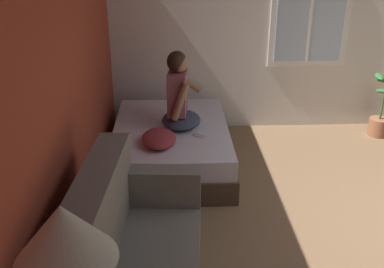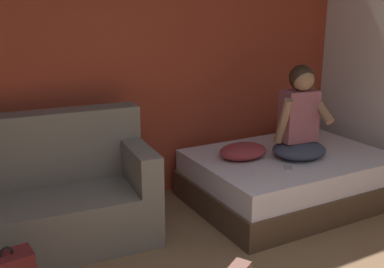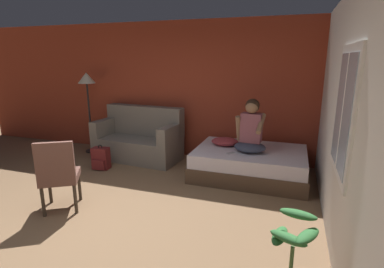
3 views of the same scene
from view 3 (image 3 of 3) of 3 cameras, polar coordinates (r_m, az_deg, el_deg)
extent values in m
plane|color=brown|center=(3.97, -18.15, -16.43)|extent=(40.00, 40.00, 0.00)
cube|color=#993823|center=(6.19, -1.82, 8.34)|extent=(10.28, 0.16, 2.70)
cube|color=silver|center=(2.81, 29.68, -0.54)|extent=(0.16, 7.40, 2.70)
cube|color=white|center=(3.15, 27.07, 3.71)|extent=(0.02, 1.04, 1.24)
cube|color=#9EB2C6|center=(3.15, 26.78, 3.74)|extent=(0.01, 0.88, 1.08)
cube|color=white|center=(3.15, 26.78, 3.74)|extent=(0.01, 0.04, 1.08)
cube|color=#4C3828|center=(5.27, 10.86, -6.60)|extent=(1.87, 1.34, 0.26)
cube|color=silver|center=(5.19, 10.98, -4.12)|extent=(1.82, 1.30, 0.22)
cube|color=slate|center=(6.13, -10.31, -2.72)|extent=(1.76, 0.93, 0.44)
cube|color=slate|center=(6.25, -9.01, 2.57)|extent=(1.71, 0.37, 0.60)
cube|color=slate|center=(6.48, -16.08, 1.34)|extent=(0.24, 0.81, 0.32)
cube|color=slate|center=(5.66, -4.04, 0.05)|extent=(0.24, 0.81, 0.32)
cylinder|color=#382D23|center=(4.62, -20.64, -9.39)|extent=(0.04, 0.04, 0.40)
cylinder|color=#382D23|center=(4.69, -25.43, -9.50)|extent=(0.04, 0.04, 0.40)
cylinder|color=#382D23|center=(4.27, -21.32, -11.44)|extent=(0.04, 0.04, 0.40)
cylinder|color=#382D23|center=(4.35, -26.52, -11.51)|extent=(0.04, 0.04, 0.40)
cube|color=brown|center=(4.38, -23.80, -7.44)|extent=(0.63, 0.63, 0.10)
cube|color=brown|center=(4.11, -24.70, -4.67)|extent=(0.42, 0.29, 0.48)
ellipsoid|color=#383D51|center=(5.02, 10.95, -2.47)|extent=(0.57, 0.49, 0.16)
cube|color=#8C4C56|center=(4.98, 11.23, 1.19)|extent=(0.35, 0.24, 0.48)
cylinder|color=#936B4C|center=(4.99, 8.86, 1.07)|extent=(0.10, 0.22, 0.44)
cylinder|color=#936B4C|center=(4.85, 13.00, 1.95)|extent=(0.12, 0.38, 0.29)
sphere|color=#936B4C|center=(4.90, 11.37, 5.08)|extent=(0.21, 0.21, 0.21)
ellipsoid|color=black|center=(4.91, 11.43, 5.28)|extent=(0.25, 0.24, 0.23)
cube|color=maroon|center=(5.76, -16.95, -4.44)|extent=(0.32, 0.21, 0.40)
cube|color=maroon|center=(5.69, -17.45, -5.64)|extent=(0.24, 0.07, 0.18)
torus|color=black|center=(5.70, -17.10, -2.38)|extent=(0.09, 0.02, 0.09)
ellipsoid|color=#993338|center=(5.33, 6.30, -1.43)|extent=(0.50, 0.39, 0.14)
cube|color=#B7B7BC|center=(4.92, 7.43, -3.60)|extent=(0.14, 0.16, 0.01)
cylinder|color=black|center=(6.93, -18.42, -3.02)|extent=(0.28, 0.28, 0.03)
cylinder|color=black|center=(6.76, -18.90, 2.98)|extent=(0.04, 0.04, 1.45)
cone|color=beige|center=(6.66, -19.48, 10.04)|extent=(0.36, 0.36, 0.22)
cylinder|color=#426033|center=(2.62, 18.32, -22.95)|extent=(0.03, 0.03, 0.36)
ellipsoid|color=#2D6B33|center=(2.50, 16.37, -18.09)|extent=(0.15, 0.29, 0.06)
ellipsoid|color=#2D6B33|center=(2.41, 21.15, -17.66)|extent=(0.22, 0.29, 0.06)
ellipsoid|color=#2D6B33|center=(2.50, 19.56, -14.21)|extent=(0.29, 0.15, 0.06)
ellipsoid|color=#2D6B33|center=(2.38, 17.85, -18.36)|extent=(0.30, 0.21, 0.06)
camera|label=1|loc=(7.25, -30.24, 16.59)|focal=42.00mm
camera|label=2|loc=(3.82, -45.18, 8.69)|focal=42.00mm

